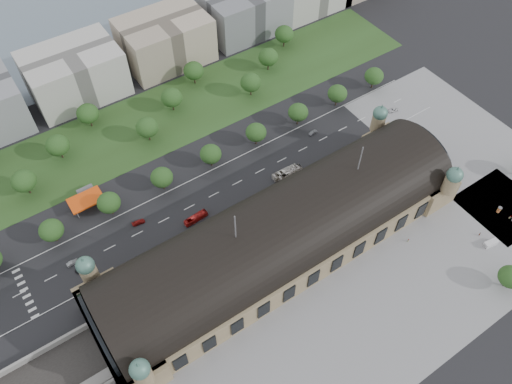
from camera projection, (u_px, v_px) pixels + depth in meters
ground at (280, 249)px, 197.14m from camera, size 900.00×900.00×0.00m
station at (281, 234)px, 189.08m from camera, size 150.00×48.40×44.30m
plaza_south at (375, 323)px, 177.94m from camera, size 190.00×48.00×0.12m
plaza_east at (459, 144)px, 232.83m from camera, size 56.00×100.00×0.12m
road_slab at (189, 207)px, 209.78m from camera, size 260.00×26.00×0.10m
grass_belt at (143, 127)px, 239.84m from camera, size 300.00×45.00×0.10m
petrol_station at (86, 196)px, 209.77m from camera, size 14.00×13.00×5.05m
office_3 at (75, 74)px, 245.84m from camera, size 45.00×32.00×24.00m
office_4 at (165, 40)px, 263.16m from camera, size 45.00×32.00×24.00m
office_5 at (245, 11)px, 280.49m from camera, size 45.00×32.00×24.00m
tree_row_2 at (51, 230)px, 193.67m from camera, size 9.60×9.60×11.52m
tree_row_3 at (109, 203)px, 201.98m from camera, size 9.60×9.60×11.52m
tree_row_4 at (162, 177)px, 210.30m from camera, size 9.60×9.60×11.52m
tree_row_5 at (211, 154)px, 218.61m from camera, size 9.60×9.60×11.52m
tree_row_6 at (256, 132)px, 226.93m from camera, size 9.60×9.60×11.52m
tree_row_7 at (298, 112)px, 235.25m from camera, size 9.60×9.60×11.52m
tree_row_8 at (337, 94)px, 243.56m from camera, size 9.60×9.60×11.52m
tree_row_9 at (374, 76)px, 251.88m from camera, size 9.60×9.60×11.52m
tree_belt_3 at (24, 181)px, 208.28m from camera, size 10.40×10.40×12.48m
tree_belt_4 at (57, 145)px, 221.05m from camera, size 10.40×10.40×12.48m
tree_belt_5 at (88, 114)px, 233.81m from camera, size 10.40×10.40×12.48m
tree_belt_6 at (147, 127)px, 228.03m from camera, size 10.40×10.40×12.48m
tree_belt_7 at (172, 98)px, 240.80m from camera, size 10.40×10.40×12.48m
tree_belt_8 at (194, 71)px, 253.56m from camera, size 10.40×10.40×12.48m
tree_belt_9 at (251, 82)px, 247.79m from camera, size 10.40×10.40×12.48m
tree_belt_10 at (268, 57)px, 260.55m from camera, size 10.40×10.40×12.48m
tree_belt_11 at (284, 34)px, 273.31m from camera, size 10.40×10.40×12.48m
tree_plaza_s at (511, 277)px, 181.69m from camera, size 9.00×9.00×10.64m
traffic_car_1 at (73, 263)px, 192.31m from camera, size 4.71×1.86×1.52m
traffic_car_2 at (82, 268)px, 190.77m from camera, size 5.45×2.88×1.46m
traffic_car_3 at (138, 222)px, 204.08m from camera, size 5.57×2.79×1.55m
traffic_car_5 at (313, 132)px, 236.30m from camera, size 4.80×2.24×1.52m
traffic_car_6 at (393, 110)px, 246.06m from camera, size 5.33×3.01×1.40m
parked_car_0 at (135, 275)px, 189.12m from camera, size 4.32×3.69×1.40m
parked_car_1 at (149, 268)px, 191.07m from camera, size 5.02×4.66×1.31m
parked_car_2 at (88, 290)px, 185.22m from camera, size 4.91×4.24×1.36m
parked_car_3 at (128, 269)px, 190.79m from camera, size 4.07×2.90×1.29m
parked_car_4 at (126, 270)px, 190.44m from camera, size 4.28×3.08×1.34m
parked_car_5 at (194, 233)px, 200.75m from camera, size 5.52×4.82×1.41m
parked_car_6 at (210, 227)px, 202.68m from camera, size 4.95×3.85×1.34m
bus_west at (196, 218)px, 204.59m from camera, size 10.68×3.29×2.93m
bus_mid at (290, 173)px, 219.27m from camera, size 12.37×3.29×3.42m
bus_east at (285, 173)px, 219.45m from camera, size 12.59×3.36×3.48m
van_south at (490, 244)px, 197.15m from camera, size 5.97×3.22×2.45m
advertising_column at (499, 210)px, 206.99m from camera, size 1.64×1.64×3.11m
pedestrian_0 at (408, 240)px, 198.57m from camera, size 0.89×0.69×1.61m
pedestrian_1 at (480, 234)px, 200.22m from camera, size 0.83×0.86×1.98m
pedestrian_5 at (510, 217)px, 205.48m from camera, size 0.91×0.99×1.78m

